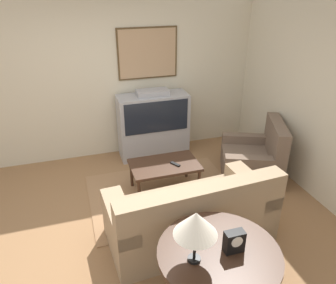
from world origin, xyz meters
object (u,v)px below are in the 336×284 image
Objects in this scene: console_table at (219,258)px; table_lamp at (196,224)px; couch at (191,217)px; coffee_table at (164,167)px; mantel_clock at (234,241)px; tv at (153,125)px; armchair at (254,160)px.

table_lamp is (-0.24, -0.02, 0.44)m from console_table.
couch is 2.02× the size of coffee_table.
mantel_clock is (-0.02, -0.99, 0.51)m from couch.
tv reaches higher than armchair.
armchair is 1.22× the size of coffee_table.
tv reaches higher than couch.
console_table is 0.50m from table_lamp.
couch is at bearing 82.13° from console_table.
tv is at bearing 80.91° from table_lamp.
couch is 9.74× the size of mantel_clock.
couch is 1.04m from console_table.
console_table is at bearing -15.25° from armchair.
table_lamp is at bearing -99.09° from tv.
tv is at bearing -97.15° from couch.
console_table is (-1.57, -1.99, 0.38)m from armchair.
coffee_table is at bearing 89.91° from mantel_clock.
tv is 1.00× the size of armchair.
tv is 1.18m from coffee_table.
mantel_clock is at bearing -92.76° from tv.
couch is at bearing -93.56° from tv.
tv is at bearing -109.09° from armchair.
coffee_table is (-0.01, 1.04, 0.09)m from couch.
couch is at bearing 89.03° from mantel_clock.
armchair reaches higher than couch.
armchair is at bearing -148.15° from couch.
mantel_clock reaches higher than armchair.
table_lamp is (-1.81, -2.01, 0.82)m from armchair.
console_table is at bearing 170.24° from mantel_clock.
mantel_clock is at bearing -90.09° from coffee_table.
table_lamp is at bearing -18.97° from armchair.
armchair is 2.57m from console_table.
table_lamp is (-0.36, -2.03, 0.70)m from coffee_table.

